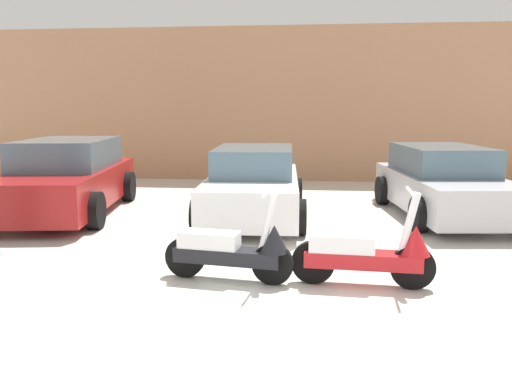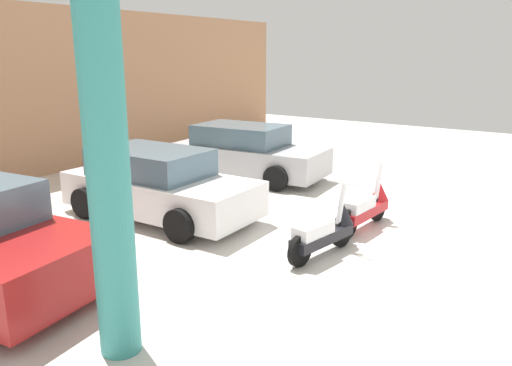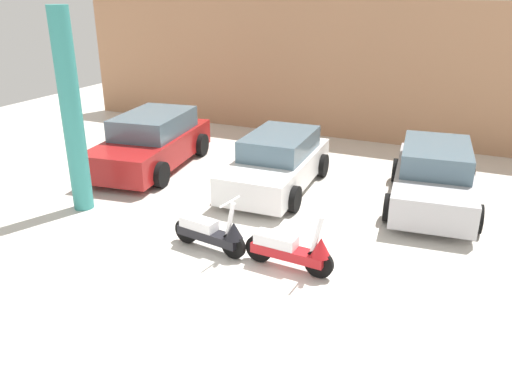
{
  "view_description": "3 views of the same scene",
  "coord_description": "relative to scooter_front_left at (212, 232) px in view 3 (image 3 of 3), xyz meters",
  "views": [
    {
      "loc": [
        0.23,
        -4.91,
        1.98
      ],
      "look_at": [
        -0.49,
        2.23,
        0.89
      ],
      "focal_mm": 35.0,
      "sensor_mm": 36.0,
      "label": 1
    },
    {
      "loc": [
        -6.95,
        -2.64,
        2.95
      ],
      "look_at": [
        0.1,
        2.3,
        0.72
      ],
      "focal_mm": 35.0,
      "sensor_mm": 36.0,
      "label": 2
    },
    {
      "loc": [
        3.38,
        -6.31,
        4.37
      ],
      "look_at": [
        -0.36,
        1.97,
        0.84
      ],
      "focal_mm": 35.0,
      "sensor_mm": 36.0,
      "label": 3
    }
  ],
  "objects": [
    {
      "name": "support_column_side",
      "position": [
        -3.45,
        0.54,
        1.68
      ],
      "size": [
        0.41,
        0.41,
        4.12
      ],
      "primitive_type": "cylinder",
      "color": "teal",
      "rests_on": "ground_plane"
    },
    {
      "name": "car_rear_right",
      "position": [
        3.32,
        3.87,
        0.23
      ],
      "size": [
        2.11,
        3.91,
        1.28
      ],
      "rotation": [
        0.0,
        0.0,
        -1.47
      ],
      "color": "#B7B7BC",
      "rests_on": "ground_plane"
    },
    {
      "name": "car_rear_left",
      "position": [
        -3.67,
        3.42,
        0.28
      ],
      "size": [
        2.39,
        4.27,
        1.38
      ],
      "rotation": [
        0.0,
        0.0,
        -1.43
      ],
      "color": "maroon",
      "rests_on": "ground_plane"
    },
    {
      "name": "ground_plane",
      "position": [
        0.58,
        -0.56,
        -0.38
      ],
      "size": [
        28.0,
        28.0,
        0.0
      ],
      "primitive_type": "plane",
      "color": "silver"
    },
    {
      "name": "wall_back",
      "position": [
        0.58,
        8.12,
        1.68
      ],
      "size": [
        19.6,
        0.12,
        4.12
      ],
      "primitive_type": "cube",
      "color": "tan",
      "rests_on": "ground_plane"
    },
    {
      "name": "car_rear_center",
      "position": [
        -0.12,
        3.38,
        0.23
      ],
      "size": [
        1.92,
        3.78,
        1.26
      ],
      "rotation": [
        0.0,
        0.0,
        -1.53
      ],
      "color": "white",
      "rests_on": "ground_plane"
    },
    {
      "name": "scooter_front_right",
      "position": [
        1.52,
        -0.02,
        0.01
      ],
      "size": [
        1.58,
        0.57,
        1.1
      ],
      "rotation": [
        0.0,
        0.0,
        -0.06
      ],
      "color": "black",
      "rests_on": "ground_plane"
    },
    {
      "name": "scooter_front_left",
      "position": [
        0.0,
        0.0,
        0.0
      ],
      "size": [
        1.52,
        0.58,
        1.07
      ],
      "rotation": [
        0.0,
        0.0,
        -0.15
      ],
      "color": "black",
      "rests_on": "ground_plane"
    }
  ]
}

